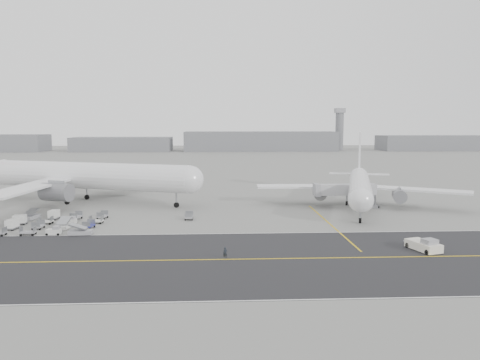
{
  "coord_description": "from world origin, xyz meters",
  "views": [
    {
      "loc": [
        8.4,
        -82.45,
        18.99
      ],
      "look_at": [
        13.03,
        12.0,
        7.79
      ],
      "focal_mm": 35.0,
      "sensor_mm": 36.0,
      "label": 1
    }
  ],
  "objects_px": {
    "airliner_b": "(360,185)",
    "pushback_tug": "(424,245)",
    "jet_bridge": "(346,191)",
    "ground_crew_a": "(225,253)",
    "airliner_a": "(78,175)",
    "control_tower": "(339,128)"
  },
  "relations": [
    {
      "from": "jet_bridge",
      "to": "ground_crew_a",
      "type": "xyz_separation_m",
      "value": [
        -28.32,
        -39.53,
        -3.13
      ]
    },
    {
      "from": "pushback_tug",
      "to": "ground_crew_a",
      "type": "bearing_deg",
      "value": 167.74
    },
    {
      "from": "ground_crew_a",
      "to": "jet_bridge",
      "type": "bearing_deg",
      "value": 60.17
    },
    {
      "from": "control_tower",
      "to": "pushback_tug",
      "type": "distance_m",
      "value": 286.71
    },
    {
      "from": "pushback_tug",
      "to": "ground_crew_a",
      "type": "xyz_separation_m",
      "value": [
        -30.17,
        -2.67,
        -0.02
      ]
    },
    {
      "from": "airliner_a",
      "to": "jet_bridge",
      "type": "distance_m",
      "value": 64.72
    },
    {
      "from": "airliner_b",
      "to": "pushback_tug",
      "type": "distance_m",
      "value": 39.43
    },
    {
      "from": "control_tower",
      "to": "jet_bridge",
      "type": "distance_m",
      "value": 251.13
    },
    {
      "from": "airliner_a",
      "to": "airliner_b",
      "type": "bearing_deg",
      "value": -77.59
    },
    {
      "from": "airliner_b",
      "to": "control_tower",
      "type": "bearing_deg",
      "value": 92.9
    },
    {
      "from": "control_tower",
      "to": "jet_bridge",
      "type": "height_order",
      "value": "control_tower"
    },
    {
      "from": "control_tower",
      "to": "airliner_b",
      "type": "xyz_separation_m",
      "value": [
        -58.33,
        -240.69,
        -11.34
      ]
    },
    {
      "from": "control_tower",
      "to": "ground_crew_a",
      "type": "distance_m",
      "value": 297.08
    },
    {
      "from": "airliner_b",
      "to": "jet_bridge",
      "type": "xyz_separation_m",
      "value": [
        -3.88,
        -2.3,
        -0.96
      ]
    },
    {
      "from": "airliner_a",
      "to": "pushback_tug",
      "type": "relative_size",
      "value": 8.69
    },
    {
      "from": "control_tower",
      "to": "airliner_b",
      "type": "height_order",
      "value": "control_tower"
    },
    {
      "from": "jet_bridge",
      "to": "ground_crew_a",
      "type": "bearing_deg",
      "value": -128.23
    },
    {
      "from": "airliner_b",
      "to": "ground_crew_a",
      "type": "bearing_deg",
      "value": -111.07
    },
    {
      "from": "jet_bridge",
      "to": "airliner_b",
      "type": "bearing_deg",
      "value": 28.07
    },
    {
      "from": "airliner_b",
      "to": "jet_bridge",
      "type": "distance_m",
      "value": 4.61
    },
    {
      "from": "airliner_b",
      "to": "airliner_a",
      "type": "bearing_deg",
      "value": -171.24
    },
    {
      "from": "pushback_tug",
      "to": "jet_bridge",
      "type": "height_order",
      "value": "jet_bridge"
    }
  ]
}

